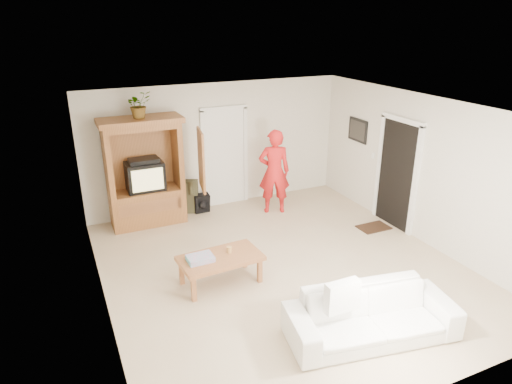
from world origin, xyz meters
TOP-DOWN VIEW (x-y plane):
  - floor at (0.00, 0.00)m, footprint 6.00×6.00m
  - ceiling at (0.00, 0.00)m, footprint 6.00×6.00m
  - wall_back at (0.00, 3.00)m, footprint 5.50×0.00m
  - wall_front at (0.00, -3.00)m, footprint 5.50×0.00m
  - wall_left at (-2.75, 0.00)m, footprint 0.00×6.00m
  - wall_right at (2.75, 0.00)m, footprint 0.00×6.00m
  - armoire at (-1.58, 2.66)m, footprint 1.82×1.14m
  - door_back at (0.15, 2.97)m, footprint 0.85×0.05m
  - doorway_right at (2.73, 0.60)m, footprint 0.05×0.90m
  - framed_picture at (2.73, 1.90)m, footprint 0.03×0.60m
  - doormat at (2.30, 0.60)m, footprint 0.60×0.40m
  - plant at (-1.60, 2.63)m, footprint 0.54×0.50m
  - man at (0.90, 2.13)m, footprint 0.74×0.61m
  - sofa at (0.23, -1.95)m, footprint 2.26×1.20m
  - coffee_table at (-1.07, 0.01)m, footprint 1.27×0.75m
  - towel at (-1.38, 0.01)m, footprint 0.38×0.28m
  - candle at (-0.90, 0.07)m, footprint 0.08×0.08m
  - backpack_black at (-0.49, 2.71)m, footprint 0.31×0.19m
  - backpack_olive at (-0.69, 2.85)m, footprint 0.43×0.38m

SIDE VIEW (x-z plane):
  - floor at x=0.00m, z-range 0.00..0.00m
  - doormat at x=2.30m, z-range 0.00..0.02m
  - backpack_black at x=-0.49m, z-range 0.00..0.39m
  - sofa at x=0.23m, z-range 0.00..0.63m
  - backpack_olive at x=-0.69m, z-range 0.00..0.67m
  - coffee_table at x=-1.07m, z-range 0.17..0.63m
  - towel at x=-1.38m, z-range 0.46..0.54m
  - candle at x=-0.90m, z-range 0.46..0.56m
  - man at x=0.90m, z-range 0.00..1.75m
  - armoire at x=-1.58m, z-range -0.14..1.96m
  - door_back at x=0.15m, z-range 0.00..2.04m
  - doorway_right at x=2.73m, z-range 0.00..2.04m
  - wall_back at x=0.00m, z-range -1.45..4.05m
  - wall_front at x=0.00m, z-range -1.45..4.05m
  - wall_left at x=-2.75m, z-range -1.70..4.30m
  - wall_right at x=2.75m, z-range -1.70..4.30m
  - framed_picture at x=2.73m, z-range 1.36..1.84m
  - plant at x=-1.60m, z-range 2.10..2.59m
  - ceiling at x=0.00m, z-range 2.60..2.60m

